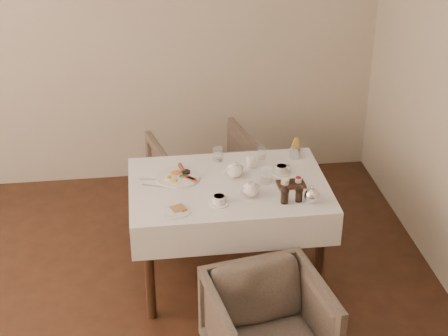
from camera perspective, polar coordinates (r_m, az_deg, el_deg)
table at (r=4.49m, az=0.36°, el=-2.62°), size 1.28×0.88×0.75m
armchair_near at (r=4.00m, az=3.71°, el=-13.19°), size 0.75×0.77×0.60m
armchair_far at (r=5.30m, az=-1.54°, el=-1.01°), size 0.90×0.92×0.70m
breakfast_plate at (r=4.51m, az=-3.83°, el=-0.68°), size 0.29×0.29×0.04m
side_plate at (r=4.14m, az=-4.02°, el=-3.59°), size 0.17×0.17×0.02m
teapot_centre at (r=4.48m, az=0.89°, el=-0.09°), size 0.18×0.16×0.12m
teapot_front at (r=4.27m, az=2.24°, el=-1.68°), size 0.18×0.16×0.12m
creamer at (r=4.62m, az=2.27°, el=0.61°), size 0.08×0.08×0.08m
teacup_near at (r=4.20m, az=-0.41°, el=-2.70°), size 0.12×0.12×0.06m
teacup_far at (r=4.55m, az=4.79°, el=-0.17°), size 0.12×0.12×0.06m
glass_left at (r=4.69m, az=-0.53°, el=1.15°), size 0.07×0.07×0.10m
glass_mid at (r=4.43m, az=3.57°, el=-0.62°), size 0.09×0.09×0.10m
glass_right at (r=4.73m, az=3.13°, el=1.31°), size 0.08×0.08×0.09m
condiment_board at (r=4.43m, az=5.57°, el=-1.26°), size 0.18×0.13×0.05m
pepper_mill_left at (r=4.21m, az=5.06°, el=-2.22°), size 0.07×0.07×0.11m
pepper_mill_right at (r=4.24m, az=6.25°, el=-2.12°), size 0.06×0.06×0.11m
silver_pot at (r=4.23m, az=7.30°, el=-2.19°), size 0.13×0.11×0.12m
fries_cup at (r=4.74m, az=5.92°, el=1.59°), size 0.07×0.07×0.16m
cutlery_fork at (r=4.50m, az=-5.91°, el=-0.94°), size 0.18×0.04×0.00m
cutlery_knife at (r=4.42m, az=-5.61°, el=-1.51°), size 0.19×0.08×0.00m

